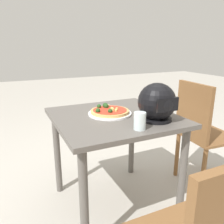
# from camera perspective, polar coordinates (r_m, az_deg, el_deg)

# --- Properties ---
(ground_plane) EXTENTS (14.00, 14.00, 0.00)m
(ground_plane) POSITION_cam_1_polar(r_m,az_deg,el_deg) (1.91, 0.48, -21.74)
(ground_plane) COLOR #B2ADA3
(dining_table) EXTENTS (0.81, 0.80, 0.71)m
(dining_table) POSITION_cam_1_polar(r_m,az_deg,el_deg) (1.61, 0.53, -4.50)
(dining_table) COLOR #5B5651
(dining_table) RESTS_ON ground
(pizza_plate) EXTENTS (0.30, 0.30, 0.01)m
(pizza_plate) POSITION_cam_1_polar(r_m,az_deg,el_deg) (1.60, -0.53, -0.36)
(pizza_plate) COLOR white
(pizza_plate) RESTS_ON dining_table
(pizza) EXTENTS (0.27, 0.27, 0.05)m
(pizza) POSITION_cam_1_polar(r_m,az_deg,el_deg) (1.59, -0.69, 0.32)
(pizza) COLOR tan
(pizza) RESTS_ON pizza_plate
(motorcycle_helmet) EXTENTS (0.24, 0.24, 0.24)m
(motorcycle_helmet) POSITION_cam_1_polar(r_m,az_deg,el_deg) (1.47, 11.16, 2.26)
(motorcycle_helmet) COLOR black
(motorcycle_helmet) RESTS_ON dining_table
(drinking_glass) EXTENTS (0.07, 0.07, 0.10)m
(drinking_glass) POSITION_cam_1_polar(r_m,az_deg,el_deg) (1.31, 6.95, -2.24)
(drinking_glass) COLOR silver
(drinking_glass) RESTS_ON dining_table
(chair_side) EXTENTS (0.43, 0.43, 0.90)m
(chair_side) POSITION_cam_1_polar(r_m,az_deg,el_deg) (2.03, 21.23, -4.13)
(chair_side) COLOR brown
(chair_side) RESTS_ON ground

